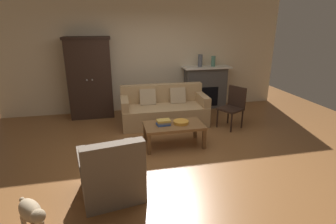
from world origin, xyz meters
name	(u,v)px	position (x,y,z in m)	size (l,w,h in m)	color
ground_plane	(167,150)	(0.00, 0.00, 0.00)	(9.60, 9.60, 0.00)	brown
back_wall	(146,56)	(0.00, 2.55, 1.40)	(7.20, 0.10, 2.80)	beige
fireplace	(205,87)	(1.55, 2.30, 0.57)	(1.26, 0.48, 1.12)	#4C4947
armoire	(90,78)	(-1.40, 2.22, 0.96)	(1.06, 0.57, 1.91)	black
couch	(164,110)	(0.21, 1.34, 0.32)	(1.94, 0.89, 0.86)	tan
coffee_table	(174,127)	(0.16, 0.17, 0.37)	(1.10, 0.60, 0.42)	brown
fruit_bowl	(181,122)	(0.30, 0.18, 0.45)	(0.29, 0.29, 0.05)	orange
book_stack	(164,122)	(-0.03, 0.18, 0.47)	(0.26, 0.19, 0.10)	#38569E
mantel_vase_slate	(200,61)	(1.37, 2.28, 1.28)	(0.12, 0.12, 0.31)	#565B66
mantel_vase_jade	(213,61)	(1.73, 2.28, 1.25)	(0.11, 0.11, 0.26)	slate
armchair_near_left	(112,175)	(-1.00, -1.16, 0.32)	(0.89, 0.89, 0.88)	#756656
side_chair_wooden	(233,105)	(1.65, 0.80, 0.51)	(0.59, 0.59, 0.90)	black
dog	(31,212)	(-1.87, -1.62, 0.25)	(0.41, 0.49, 0.39)	tan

